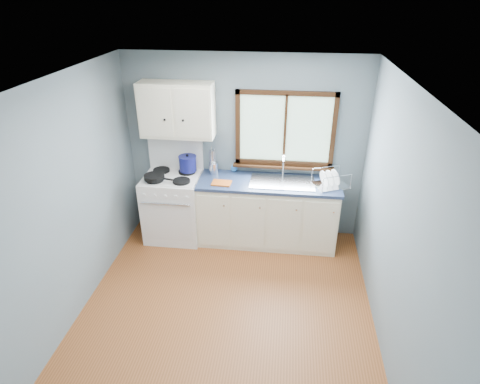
# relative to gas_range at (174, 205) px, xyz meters

# --- Properties ---
(floor) EXTENTS (3.20, 3.60, 0.02)m
(floor) POSITION_rel_gas_range_xyz_m (0.95, -1.47, -0.50)
(floor) COLOR brown
(floor) RESTS_ON ground
(ceiling) EXTENTS (3.20, 3.60, 0.02)m
(ceiling) POSITION_rel_gas_range_xyz_m (0.95, -1.47, 2.02)
(ceiling) COLOR white
(ceiling) RESTS_ON wall_back
(wall_back) EXTENTS (3.20, 0.02, 2.50)m
(wall_back) POSITION_rel_gas_range_xyz_m (0.95, 0.34, 0.76)
(wall_back) COLOR slate
(wall_back) RESTS_ON ground
(wall_front) EXTENTS (3.20, 0.02, 2.50)m
(wall_front) POSITION_rel_gas_range_xyz_m (0.95, -3.28, 0.76)
(wall_front) COLOR slate
(wall_front) RESTS_ON ground
(wall_left) EXTENTS (0.02, 3.60, 2.50)m
(wall_left) POSITION_rel_gas_range_xyz_m (-0.66, -1.47, 0.76)
(wall_left) COLOR slate
(wall_left) RESTS_ON ground
(wall_right) EXTENTS (0.02, 3.60, 2.50)m
(wall_right) POSITION_rel_gas_range_xyz_m (2.56, -1.47, 0.76)
(wall_right) COLOR slate
(wall_right) RESTS_ON ground
(gas_range) EXTENTS (0.76, 0.69, 1.36)m
(gas_range) POSITION_rel_gas_range_xyz_m (0.00, 0.00, 0.00)
(gas_range) COLOR white
(gas_range) RESTS_ON floor
(base_cabinets) EXTENTS (1.85, 0.60, 0.88)m
(base_cabinets) POSITION_rel_gas_range_xyz_m (1.31, 0.02, -0.08)
(base_cabinets) COLOR #EFE8C9
(base_cabinets) RESTS_ON floor
(countertop) EXTENTS (1.89, 0.64, 0.04)m
(countertop) POSITION_rel_gas_range_xyz_m (1.31, 0.02, 0.41)
(countertop) COLOR #1B2A47
(countertop) RESTS_ON base_cabinets
(sink) EXTENTS (0.84, 0.46, 0.44)m
(sink) POSITION_rel_gas_range_xyz_m (1.49, 0.02, 0.37)
(sink) COLOR silver
(sink) RESTS_ON countertop
(window) EXTENTS (1.36, 0.10, 1.03)m
(window) POSITION_rel_gas_range_xyz_m (1.48, 0.30, 0.98)
(window) COLOR #9EC6A8
(window) RESTS_ON wall_back
(upper_cabinets) EXTENTS (0.95, 0.35, 0.70)m
(upper_cabinets) POSITION_rel_gas_range_xyz_m (0.10, 0.15, 1.31)
(upper_cabinets) COLOR #EFE8C9
(upper_cabinets) RESTS_ON wall_back
(skillet) EXTENTS (0.43, 0.32, 0.05)m
(skillet) POSITION_rel_gas_range_xyz_m (-0.18, -0.16, 0.49)
(skillet) COLOR black
(skillet) RESTS_ON gas_range
(stockpot) EXTENTS (0.26, 0.26, 0.24)m
(stockpot) POSITION_rel_gas_range_xyz_m (0.20, 0.15, 0.57)
(stockpot) COLOR navy
(stockpot) RESTS_ON gas_range
(utensil_crock) EXTENTS (0.16, 0.16, 0.40)m
(utensil_crock) POSITION_rel_gas_range_xyz_m (0.55, 0.19, 0.51)
(utensil_crock) COLOR silver
(utensil_crock) RESTS_ON countertop
(thermos) EXTENTS (0.08, 0.08, 0.33)m
(thermos) POSITION_rel_gas_range_xyz_m (0.53, 0.21, 0.59)
(thermos) COLOR silver
(thermos) RESTS_ON countertop
(soap_bottle) EXTENTS (0.10, 0.10, 0.23)m
(soap_bottle) POSITION_rel_gas_range_xyz_m (0.81, 0.26, 0.54)
(soap_bottle) COLOR blue
(soap_bottle) RESTS_ON countertop
(dish_towel) EXTENTS (0.26, 0.19, 0.02)m
(dish_towel) POSITION_rel_gas_range_xyz_m (0.70, -0.12, 0.44)
(dish_towel) COLOR #C2581A
(dish_towel) RESTS_ON countertop
(dish_rack) EXTENTS (0.51, 0.46, 0.22)m
(dish_rack) POSITION_rel_gas_range_xyz_m (2.10, -0.01, 0.48)
(dish_rack) COLOR silver
(dish_rack) RESTS_ON countertop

